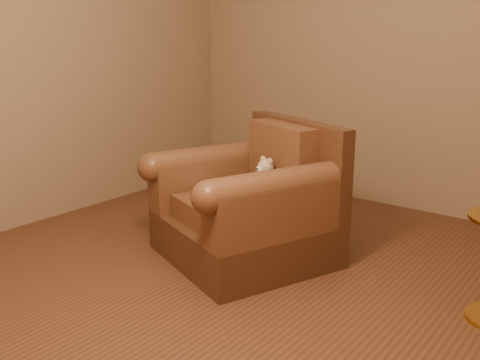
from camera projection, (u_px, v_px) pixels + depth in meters
The scene contains 4 objects.
floor at pixel (249, 289), 3.06m from camera, with size 4.00×4.00×0.00m, color brown.
armchair at pixel (250, 207), 3.43m from camera, with size 1.23×1.21×0.87m.
teddy_bear at pixel (263, 180), 3.41m from camera, with size 0.18×0.21×0.25m.
guidebook at pixel (220, 196), 3.34m from camera, with size 0.42×0.40×0.03m.
Camera 1 is at (1.66, -2.24, 1.40)m, focal length 40.00 mm.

